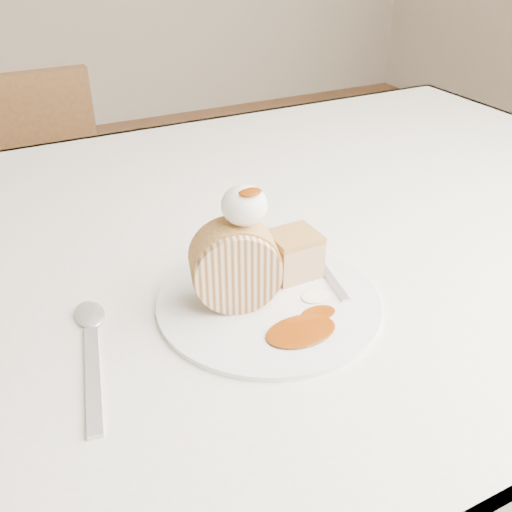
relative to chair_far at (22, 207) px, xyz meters
name	(u,v)px	position (x,y,z in m)	size (l,w,h in m)	color
table	(250,284)	(0.24, -0.83, 0.20)	(1.40, 0.90, 0.75)	white
chair_far	(22,207)	(0.00, 0.00, 0.00)	(0.39, 0.39, 0.81)	brown
plate	(269,301)	(0.18, -0.99, 0.29)	(0.24, 0.24, 0.01)	white
roulade_slice	(236,266)	(0.15, -0.98, 0.34)	(0.09, 0.09, 0.05)	beige
cake_chunk	(293,257)	(0.23, -0.96, 0.31)	(0.05, 0.05, 0.04)	tan
whipped_cream	(244,205)	(0.16, -0.98, 0.40)	(0.05, 0.05, 0.04)	white
caramel_drizzle	(250,187)	(0.16, -0.99, 0.42)	(0.02, 0.02, 0.01)	#772F04
caramel_pool	(301,331)	(0.18, -1.06, 0.29)	(0.07, 0.05, 0.00)	#772F04
fork	(328,275)	(0.26, -0.99, 0.29)	(0.02, 0.14, 0.00)	silver
spoon	(93,377)	(-0.01, -1.02, 0.29)	(0.03, 0.17, 0.00)	silver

